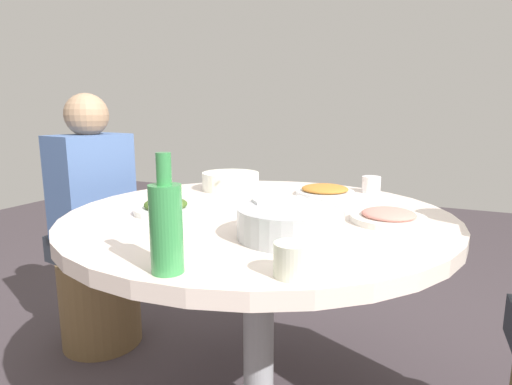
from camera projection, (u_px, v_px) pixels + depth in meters
The scene contains 11 objects.
round_dining_table at pixel (259, 236), 1.44m from camera, with size 1.27×1.27×0.77m.
rice_bowl at pixel (290, 222), 1.13m from camera, with size 0.28×0.28×0.09m.
soup_bowl at pixel (231, 182), 1.81m from camera, with size 0.26×0.24×0.07m.
dish_tofu_braise at pixel (325, 191), 1.70m from camera, with size 0.23×0.23×0.04m.
dish_greens at pixel (166, 207), 1.40m from camera, with size 0.21×0.21×0.05m.
dish_shrimp at pixel (389, 217), 1.29m from camera, with size 0.23×0.23×0.04m.
green_bottle at pixel (166, 225), 0.88m from camera, with size 0.07×0.07×0.25m.
tea_cup_near at pixel (371, 184), 1.75m from camera, with size 0.08×0.08×0.07m, color white.
tea_cup_far at pixel (293, 260), 0.86m from camera, with size 0.08×0.08×0.07m, color beige.
stool_for_diner_left at pixel (100, 301), 2.04m from camera, with size 0.37×0.37×0.42m, color brown.
diner_left at pixel (92, 192), 1.94m from camera, with size 0.37×0.39×0.76m.
Camera 1 is at (-1.26, -0.56, 1.11)m, focal length 29.85 mm.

